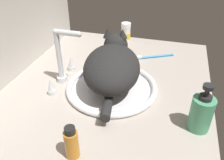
{
  "coord_description": "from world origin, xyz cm",
  "views": [
    {
      "loc": [
        -69.94,
        -21.5,
        55.1
      ],
      "look_at": [
        0.27,
        -1.71,
        7.0
      ],
      "focal_mm": 37.44,
      "sensor_mm": 36.0,
      "label": 1
    }
  ],
  "objects_px": {
    "faucet": "(62,62)",
    "amber_bottle": "(71,143)",
    "soap_pump_bottle": "(201,113)",
    "toothbrush": "(154,56)",
    "pill_bottle": "(126,33)",
    "cat": "(112,65)",
    "sink_basin": "(112,87)"
  },
  "relations": [
    {
      "from": "faucet",
      "to": "amber_bottle",
      "type": "bearing_deg",
      "value": -151.59
    },
    {
      "from": "soap_pump_bottle",
      "to": "toothbrush",
      "type": "bearing_deg",
      "value": 23.8
    },
    {
      "from": "pill_bottle",
      "to": "amber_bottle",
      "type": "xyz_separation_m",
      "value": [
        -0.78,
        -0.03,
        0.0
      ]
    },
    {
      "from": "soap_pump_bottle",
      "to": "cat",
      "type": "bearing_deg",
      "value": 65.24
    },
    {
      "from": "amber_bottle",
      "to": "sink_basin",
      "type": "bearing_deg",
      "value": -3.46
    },
    {
      "from": "faucet",
      "to": "amber_bottle",
      "type": "xyz_separation_m",
      "value": [
        -0.33,
        -0.18,
        -0.04
      ]
    },
    {
      "from": "cat",
      "to": "toothbrush",
      "type": "height_order",
      "value": "cat"
    },
    {
      "from": "cat",
      "to": "pill_bottle",
      "type": "bearing_deg",
      "value": 6.18
    },
    {
      "from": "faucet",
      "to": "pill_bottle",
      "type": "bearing_deg",
      "value": -18.35
    },
    {
      "from": "sink_basin",
      "to": "pill_bottle",
      "type": "bearing_deg",
      "value": 6.33
    },
    {
      "from": "soap_pump_bottle",
      "to": "pill_bottle",
      "type": "xyz_separation_m",
      "value": [
        0.57,
        0.36,
        -0.01
      ]
    },
    {
      "from": "sink_basin",
      "to": "soap_pump_bottle",
      "type": "distance_m",
      "value": 0.34
    },
    {
      "from": "soap_pump_bottle",
      "to": "amber_bottle",
      "type": "xyz_separation_m",
      "value": [
        -0.2,
        0.33,
        -0.01
      ]
    },
    {
      "from": "pill_bottle",
      "to": "amber_bottle",
      "type": "bearing_deg",
      "value": -177.81
    },
    {
      "from": "amber_bottle",
      "to": "toothbrush",
      "type": "height_order",
      "value": "amber_bottle"
    },
    {
      "from": "soap_pump_bottle",
      "to": "toothbrush",
      "type": "distance_m",
      "value": 0.47
    },
    {
      "from": "faucet",
      "to": "soap_pump_bottle",
      "type": "bearing_deg",
      "value": -104.1
    },
    {
      "from": "pill_bottle",
      "to": "toothbrush",
      "type": "height_order",
      "value": "pill_bottle"
    },
    {
      "from": "soap_pump_bottle",
      "to": "toothbrush",
      "type": "relative_size",
      "value": 0.94
    },
    {
      "from": "cat",
      "to": "pill_bottle",
      "type": "distance_m",
      "value": 0.44
    },
    {
      "from": "soap_pump_bottle",
      "to": "amber_bottle",
      "type": "relative_size",
      "value": 1.54
    },
    {
      "from": "pill_bottle",
      "to": "toothbrush",
      "type": "relative_size",
      "value": 0.6
    },
    {
      "from": "cat",
      "to": "soap_pump_bottle",
      "type": "height_order",
      "value": "cat"
    },
    {
      "from": "cat",
      "to": "toothbrush",
      "type": "xyz_separation_m",
      "value": [
        0.28,
        -0.13,
        -0.09
      ]
    },
    {
      "from": "sink_basin",
      "to": "cat",
      "type": "distance_m",
      "value": 0.09
    },
    {
      "from": "cat",
      "to": "amber_bottle",
      "type": "relative_size",
      "value": 3.65
    },
    {
      "from": "cat",
      "to": "soap_pump_bottle",
      "type": "xyz_separation_m",
      "value": [
        -0.14,
        -0.31,
        -0.04
      ]
    },
    {
      "from": "cat",
      "to": "pill_bottle",
      "type": "xyz_separation_m",
      "value": [
        0.43,
        0.05,
        -0.05
      ]
    },
    {
      "from": "sink_basin",
      "to": "cat",
      "type": "xyz_separation_m",
      "value": [
        0.02,
        0.0,
        0.09
      ]
    },
    {
      "from": "amber_bottle",
      "to": "toothbrush",
      "type": "xyz_separation_m",
      "value": [
        0.63,
        -0.14,
        -0.04
      ]
    },
    {
      "from": "sink_basin",
      "to": "cat",
      "type": "height_order",
      "value": "cat"
    },
    {
      "from": "cat",
      "to": "soap_pump_bottle",
      "type": "bearing_deg",
      "value": -114.76
    }
  ]
}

